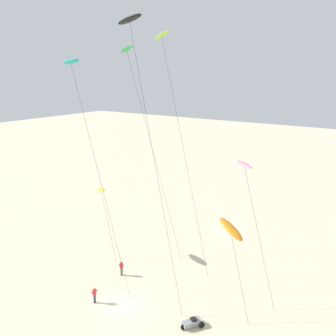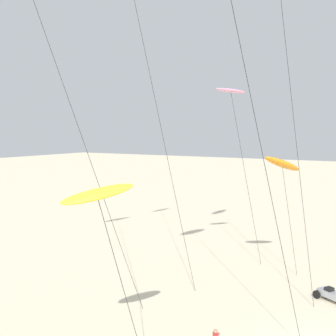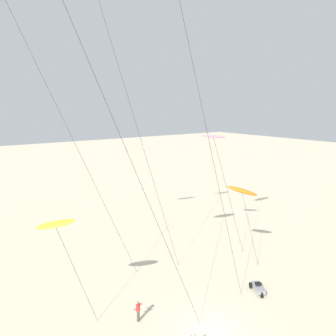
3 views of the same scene
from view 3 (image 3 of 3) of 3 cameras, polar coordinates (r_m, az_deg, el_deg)
The scene contains 7 objects.
ground_plane at distance 26.31m, azimuth 7.41°, elevation -26.90°, with size 260.00×260.00×0.00m, color beige.
kite_yellow at distance 23.61m, azimuth -19.42°, elevation -9.47°, with size 3.88×2.27×8.66m.
kite_pink at distance 32.50m, azimuth 8.18°, elevation 5.35°, with size 5.30×1.93×13.34m.
kite_orange at distance 31.31m, azimuth 13.08°, elevation -4.02°, with size 3.96×2.35×8.92m.
kite_green at distance 28.98m, azimuth -26.82°, elevation 25.00°, with size 11.03×3.21×24.49m.
kite_flyer_nearest at distance 26.62m, azimuth -5.34°, elevation -23.95°, with size 0.72×0.72×1.67m.
beach_buggy at distance 31.06m, azimuth 15.75°, elevation -19.80°, with size 1.68×2.05×0.82m.
Camera 3 is at (-14.49, -14.91, 16.13)m, focal length 34.25 mm.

